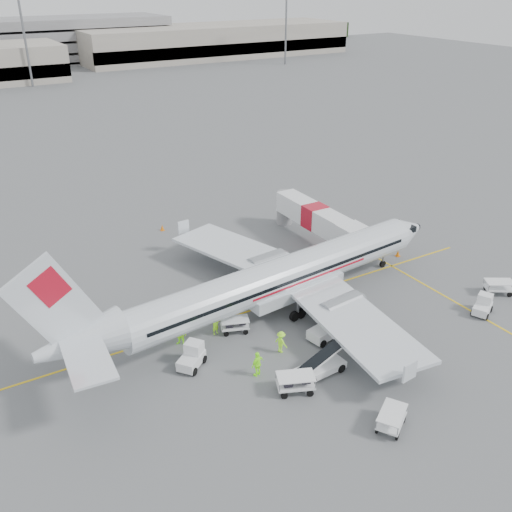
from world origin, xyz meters
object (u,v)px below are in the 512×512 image
Objects in this scene: belt_loader at (321,358)px; tug_aft at (191,357)px; jet_bridge at (315,224)px; aircraft at (282,253)px; tug_fore at (483,305)px; tug_mid at (324,329)px.

belt_loader is 9.17m from tug_aft.
jet_bridge is at bearing 52.03° from belt_loader.
aircraft is 11.23m from tug_aft.
belt_loader is at bearing -110.89° from aircraft.
tug_mid is at bearing 138.48° from tug_fore.
tug_mid is at bearing 47.23° from belt_loader.
belt_loader reaches higher than tug_aft.
belt_loader is 2.31× the size of tug_fore.
aircraft is at bearing 81.84° from tug_mid.
jet_bridge is 6.17× the size of tug_mid.
belt_loader is 2.13× the size of tug_aft.
aircraft reaches higher than tug_mid.
aircraft is 14.15m from jet_bridge.
tug_aft is at bearing -147.42° from jet_bridge.
aircraft is 7.71× the size of belt_loader.
tug_aft is (-7.44, 5.34, -0.43)m from belt_loader.
tug_fore is at bearing -27.16° from tug_mid.
belt_loader reaches higher than tug_fore.
tug_mid reaches higher than tug_fore.
tug_mid is (0.32, -5.51, -4.15)m from aircraft.
tug_mid is 10.36m from tug_aft.
aircraft is 16.38× the size of tug_aft.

